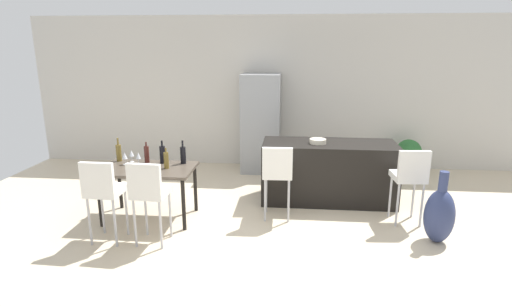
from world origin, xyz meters
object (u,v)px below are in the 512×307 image
(floor_vase, at_px, (439,215))
(potted_plant, at_px, (408,154))
(wine_bottle_corner, at_px, (163,154))
(dining_chair_near, at_px, (103,188))
(wine_glass_middle, at_px, (138,156))
(wine_glass_inner, at_px, (125,156))
(dining_chair_far, at_px, (149,190))
(kitchen_island, at_px, (328,172))
(fruit_bowl, at_px, (318,141))
(bar_chair_middle, at_px, (410,175))
(dining_table, at_px, (148,173))
(wine_bottle_right, at_px, (147,154))
(wine_bottle_far, at_px, (183,155))
(wine_bottle_left, at_px, (166,160))
(bar_chair_left, at_px, (277,171))
(wine_glass_near, at_px, (131,153))
(refrigerator, at_px, (261,123))
(wine_bottle_end, at_px, (119,152))

(floor_vase, relative_size, potted_plant, 1.37)
(wine_bottle_corner, distance_m, potted_plant, 4.54)
(dining_chair_near, xyz_separation_m, wine_glass_middle, (0.11, 0.88, 0.17))
(wine_glass_inner, bearing_deg, wine_bottle_corner, 14.17)
(dining_chair_far, xyz_separation_m, floor_vase, (3.47, 0.39, -0.35))
(kitchen_island, xyz_separation_m, fruit_bowl, (-0.18, -0.06, 0.50))
(bar_chair_middle, bearing_deg, dining_table, -177.59)
(wine_bottle_right, xyz_separation_m, floor_vase, (3.84, -0.60, -0.51))
(dining_table, bearing_deg, wine_bottle_corner, 59.70)
(kitchen_island, relative_size, floor_vase, 2.22)
(wine_glass_inner, relative_size, potted_plant, 0.26)
(wine_bottle_far, relative_size, floor_vase, 0.37)
(wine_glass_inner, bearing_deg, wine_bottle_left, -10.72)
(bar_chair_left, distance_m, floor_vase, 2.08)
(wine_glass_near, xyz_separation_m, fruit_bowl, (2.65, 0.62, 0.09))
(kitchen_island, xyz_separation_m, refrigerator, (-1.16, 1.49, 0.46))
(wine_bottle_corner, bearing_deg, dining_chair_near, -113.28)
(wine_bottle_left, bearing_deg, bar_chair_middle, 2.77)
(wine_bottle_end, height_order, refrigerator, refrigerator)
(dining_table, relative_size, fruit_bowl, 5.08)
(bar_chair_left, xyz_separation_m, wine_bottle_right, (-1.85, 0.10, 0.16))
(wine_glass_middle, relative_size, floor_vase, 0.19)
(wine_bottle_end, relative_size, wine_glass_near, 1.93)
(potted_plant, bearing_deg, wine_glass_inner, -152.81)
(dining_chair_near, relative_size, wine_bottle_right, 3.56)
(wine_bottle_right, height_order, potted_plant, wine_bottle_right)
(bar_chair_left, bearing_deg, refrigerator, 100.29)
(kitchen_island, relative_size, dining_chair_far, 1.92)
(wine_bottle_end, xyz_separation_m, wine_glass_middle, (0.34, -0.14, -0.00))
(wine_bottle_corner, relative_size, wine_glass_near, 1.86)
(wine_bottle_left, bearing_deg, wine_bottle_far, 56.89)
(wine_glass_inner, xyz_separation_m, potted_plant, (4.46, 2.29, -0.47))
(refrigerator, height_order, fruit_bowl, refrigerator)
(dining_table, xyz_separation_m, fruit_bowl, (2.33, 0.87, 0.29))
(wine_bottle_end, distance_m, wine_bottle_corner, 0.66)
(wine_bottle_left, distance_m, wine_bottle_end, 0.84)
(wine_glass_inner, bearing_deg, fruit_bowl, 15.77)
(floor_vase, bearing_deg, wine_bottle_corner, 170.69)
(wine_bottle_left, height_order, wine_bottle_far, wine_bottle_far)
(wine_glass_inner, bearing_deg, potted_plant, 27.19)
(wine_bottle_left, bearing_deg, wine_glass_inner, 169.28)
(wine_bottle_corner, relative_size, refrigerator, 0.18)
(wine_bottle_left, bearing_deg, dining_chair_near, -126.90)
(dining_chair_far, xyz_separation_m, wine_bottle_left, (-0.01, 0.73, 0.16))
(wine_bottle_left, xyz_separation_m, wine_bottle_right, (-0.36, 0.25, 0.01))
(wine_glass_near, height_order, wine_glass_inner, same)
(dining_table, xyz_separation_m, wine_bottle_end, (-0.52, 0.28, 0.20))
(refrigerator, bearing_deg, bar_chair_left, -79.71)
(potted_plant, bearing_deg, wine_glass_near, -154.07)
(dining_table, height_order, wine_glass_inner, wine_glass_inner)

